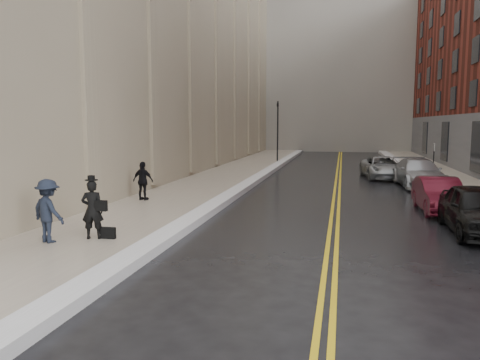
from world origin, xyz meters
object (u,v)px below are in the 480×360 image
at_px(car_silver_near, 419,173).
at_px(pedestrian_c, 143,181).
at_px(pedestrian_main, 92,210).
at_px(pedestrian_b, 48,211).
at_px(car_silver_far, 383,167).
at_px(car_maroon, 439,195).
at_px(car_black, 478,210).

distance_m(car_silver_near, pedestrian_c, 14.64).
relative_size(car_silver_near, pedestrian_main, 3.09).
height_order(pedestrian_b, pedestrian_c, pedestrian_b).
height_order(car_silver_near, car_silver_far, car_silver_near).
bearing_deg(car_silver_far, car_maroon, -90.76).
xyz_separation_m(car_maroon, pedestrian_main, (-10.43, -7.15, 0.32)).
relative_size(pedestrian_main, pedestrian_c, 1.02).
bearing_deg(pedestrian_main, car_maroon, -161.69).
bearing_deg(car_black, car_maroon, 97.31).
height_order(car_maroon, pedestrian_c, pedestrian_c).
distance_m(car_silver_far, pedestrian_b, 21.50).
bearing_deg(car_silver_far, pedestrian_b, -125.17).
distance_m(car_maroon, car_silver_far, 11.20).
bearing_deg(pedestrian_b, pedestrian_c, -66.51).
xyz_separation_m(car_maroon, car_silver_far, (-1.16, 11.14, 0.01)).
height_order(car_maroon, car_silver_far, car_silver_far).
xyz_separation_m(car_silver_near, pedestrian_main, (-10.80, -14.63, 0.23)).
relative_size(car_silver_far, pedestrian_b, 2.79).
bearing_deg(pedestrian_main, pedestrian_c, -94.12).
relative_size(car_silver_near, car_silver_far, 1.06).
bearing_deg(car_maroon, car_silver_far, 94.31).
relative_size(car_maroon, car_silver_near, 0.78).
relative_size(car_black, car_silver_far, 0.91).
distance_m(car_maroon, pedestrian_b, 13.80).
distance_m(car_black, pedestrian_b, 12.58).
distance_m(car_silver_far, pedestrian_c, 15.88).
distance_m(car_silver_far, pedestrian_main, 20.51).
bearing_deg(car_maroon, pedestrian_b, -147.41).
relative_size(car_black, pedestrian_c, 2.71).
height_order(car_black, pedestrian_main, pedestrian_main).
bearing_deg(pedestrian_main, car_silver_near, -142.56).
distance_m(car_maroon, pedestrian_main, 12.65).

